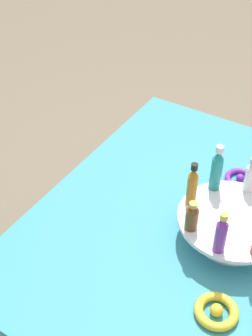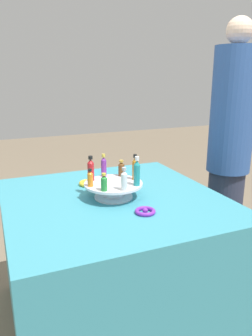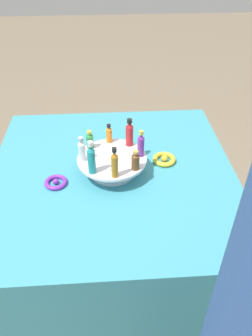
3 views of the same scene
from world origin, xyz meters
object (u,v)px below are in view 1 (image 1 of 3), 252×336
object	(u,v)px
bottle_teal	(217,169)
bottle_purple	(221,234)
bottle_amber	(192,185)
bottle_brown	(192,217)
ribbon_bow_purple	(240,179)
display_stand	(232,225)
bottle_clear	(251,176)
ribbon_bow_gold	(216,311)

from	to	relation	value
bottle_teal	bottle_purple	world-z (taller)	bottle_teal
bottle_amber	bottle_purple	size ratio (longest dim) A/B	1.10
bottle_amber	bottle_brown	xyz separation A→B (m)	(-0.04, 0.09, -0.02)
bottle_teal	ribbon_bow_purple	xyz separation A→B (m)	(-0.03, -0.16, -0.14)
display_stand	bottle_brown	size ratio (longest dim) A/B	3.39
display_stand	bottle_clear	world-z (taller)	bottle_clear
bottle_clear	bottle_brown	world-z (taller)	bottle_clear
bottle_brown	ribbon_bow_purple	xyz separation A→B (m)	(-0.02, -0.34, -0.11)
display_stand	ribbon_bow_gold	bearing A→B (deg)	104.80
bottle_brown	ribbon_bow_gold	world-z (taller)	bottle_brown
bottle_teal	ribbon_bow_purple	world-z (taller)	bottle_teal
bottle_brown	bottle_amber	bearing A→B (deg)	-63.79
ribbon_bow_gold	bottle_clear	bearing A→B (deg)	-78.87
bottle_amber	ribbon_bow_gold	distance (m)	0.33
ribbon_bow_gold	bottle_purple	bearing A→B (deg)	-64.64
bottle_teal	bottle_brown	size ratio (longest dim) A/B	1.67
bottle_teal	bottle_amber	world-z (taller)	bottle_teal
bottle_clear	ribbon_bow_gold	size ratio (longest dim) A/B	1.07
bottle_clear	ribbon_bow_purple	bearing A→B (deg)	-64.64
bottle_purple	ribbon_bow_gold	bearing A→B (deg)	115.36
ribbon_bow_gold	display_stand	bearing A→B (deg)	-75.20
bottle_amber	ribbon_bow_gold	bearing A→B (deg)	128.78
bottle_brown	ribbon_bow_gold	size ratio (longest dim) A/B	0.83
bottle_amber	ribbon_bow_purple	xyz separation A→B (m)	(-0.06, -0.25, -0.13)
ribbon_bow_gold	bottle_teal	bearing A→B (deg)	-64.10
ribbon_bow_purple	bottle_teal	bearing A→B (deg)	79.58
display_stand	bottle_clear	bearing A→B (deg)	-86.29
bottle_teal	ribbon_bow_gold	distance (m)	0.39
display_stand	ribbon_bow_purple	bearing A→B (deg)	-75.20
display_stand	ribbon_bow_gold	distance (m)	0.25
bottle_teal	bottle_amber	xyz separation A→B (m)	(0.03, 0.09, -0.01)
display_stand	bottle_purple	world-z (taller)	bottle_purple
bottle_clear	bottle_purple	bearing A→B (deg)	93.71
bottle_amber	bottle_purple	xyz separation A→B (m)	(-0.13, 0.12, -0.01)
bottle_amber	ribbon_bow_purple	distance (m)	0.29
bottle_brown	ribbon_bow_purple	bearing A→B (deg)	-93.08
bottle_clear	bottle_amber	world-z (taller)	bottle_amber
bottle_purple	ribbon_bow_gold	distance (m)	0.18
bottle_amber	bottle_brown	size ratio (longest dim) A/B	1.54
display_stand	bottle_purple	bearing A→B (deg)	93.71
display_stand	bottle_brown	bearing A→B (deg)	48.71
bottle_clear	bottle_amber	distance (m)	0.18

